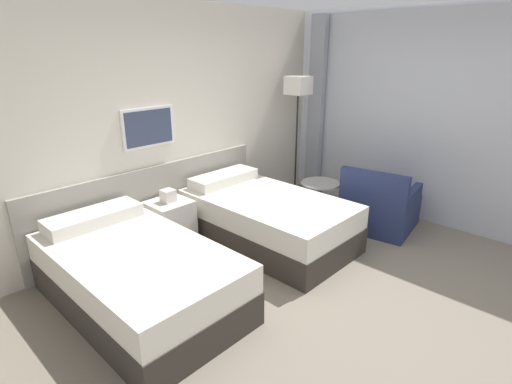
# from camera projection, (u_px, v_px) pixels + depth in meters

# --- Properties ---
(ground_plane) EXTENTS (16.00, 16.00, 0.00)m
(ground_plane) POSITION_uv_depth(u_px,v_px,m) (336.00, 292.00, 3.80)
(ground_plane) COLOR slate
(wall_headboard) EXTENTS (10.00, 0.10, 2.70)m
(wall_headboard) POSITION_uv_depth(u_px,v_px,m) (182.00, 127.00, 4.78)
(wall_headboard) COLOR beige
(wall_headboard) RESTS_ON ground_plane
(wall_window) EXTENTS (0.21, 4.72, 2.70)m
(wall_window) POSITION_uv_depth(u_px,v_px,m) (449.00, 121.00, 4.88)
(wall_window) COLOR white
(wall_window) RESTS_ON ground_plane
(bed_near_door) EXTENTS (1.13, 1.98, 0.69)m
(bed_near_door) POSITION_uv_depth(u_px,v_px,m) (137.00, 275.00, 3.54)
(bed_near_door) COLOR #332D28
(bed_near_door) RESTS_ON ground_plane
(bed_near_window) EXTENTS (1.13, 1.98, 0.69)m
(bed_near_window) POSITION_uv_depth(u_px,v_px,m) (266.00, 219.00, 4.71)
(bed_near_window) COLOR #332D28
(bed_near_window) RESTS_ON ground_plane
(nightstand) EXTENTS (0.45, 0.44, 0.70)m
(nightstand) POSITION_uv_depth(u_px,v_px,m) (170.00, 223.00, 4.59)
(nightstand) COLOR beige
(nightstand) RESTS_ON ground_plane
(floor_lamp) EXTENTS (0.29, 0.29, 1.82)m
(floor_lamp) POSITION_uv_depth(u_px,v_px,m) (298.00, 94.00, 5.54)
(floor_lamp) COLOR black
(floor_lamp) RESTS_ON ground_plane
(side_table) EXTENTS (0.50, 0.50, 0.56)m
(side_table) POSITION_uv_depth(u_px,v_px,m) (320.00, 194.00, 5.17)
(side_table) COLOR gray
(side_table) RESTS_ON ground_plane
(armchair) EXTENTS (0.94, 0.93, 0.83)m
(armchair) POSITION_uv_depth(u_px,v_px,m) (379.00, 208.00, 5.08)
(armchair) COLOR navy
(armchair) RESTS_ON ground_plane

